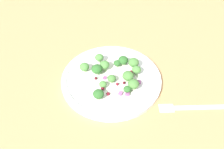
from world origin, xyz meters
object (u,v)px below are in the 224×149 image
plate (112,79)px  broccoli_floret_0 (98,94)px  broccoli_floret_1 (117,63)px  broccoli_floret_2 (128,76)px  fork (192,107)px

plate → broccoli_floret_0: (-1.82, 7.48, 2.09)cm
plate → broccoli_floret_1: bearing=-68.9°
plate → broccoli_floret_2: size_ratio=8.93×
broccoli_floret_0 → broccoli_floret_2: size_ratio=0.93×
broccoli_floret_1 → fork: bearing=-176.6°
plate → broccoli_floret_0: 7.98cm
plate → fork: bearing=-165.1°
plate → broccoli_floret_1: 4.89cm
broccoli_floret_0 → fork: 23.18cm
broccoli_floret_1 → broccoli_floret_2: 6.44cm
broccoli_floret_2 → plate: bearing=19.4°
broccoli_floret_2 → fork: bearing=-166.3°
plate → broccoli_floret_0: bearing=103.7°
broccoli_floret_0 → broccoli_floret_1: (3.44, -11.68, -0.20)cm
broccoli_floret_0 → fork: bearing=-145.6°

